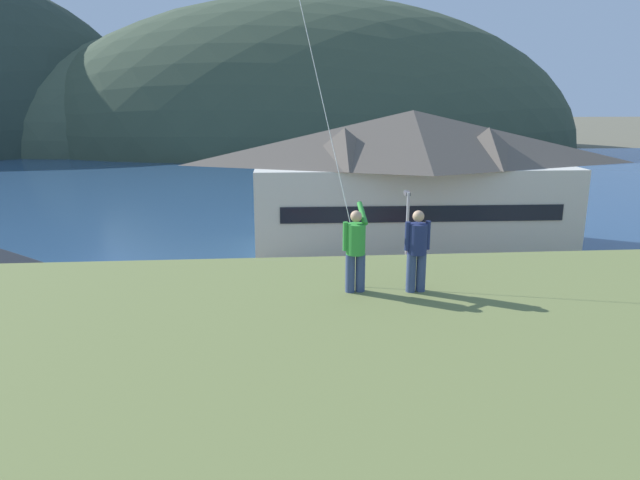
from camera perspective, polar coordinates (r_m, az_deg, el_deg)
ground_plane at (r=22.44m, az=2.61°, el=-15.52°), size 600.00×600.00×0.00m
parking_lot_pad at (r=26.85m, az=1.26°, el=-10.15°), size 40.00×20.00×0.10m
bay_water at (r=80.14m, az=-2.76°, el=6.24°), size 360.00×84.00×0.03m
far_hill_east_peak at (r=143.93m, az=-18.27°, el=9.09°), size 80.77×65.38×48.05m
far_hill_center_saddle at (r=130.13m, az=-1.28°, el=9.32°), size 122.41×66.10×64.41m
far_hill_far_shoulder at (r=138.47m, az=-0.26°, el=9.61°), size 93.44×73.52×66.11m
harbor_lodge at (r=42.44m, az=9.16°, el=6.31°), size 24.24×9.98×10.21m
storage_shed_near_lot at (r=30.04m, az=-29.58°, el=-4.62°), size 5.56×4.68×4.60m
storage_shed_waterside at (r=43.61m, az=0.78°, el=2.46°), size 6.60×5.49×4.31m
wharf_dock at (r=53.36m, az=-0.04°, el=2.57°), size 3.20×11.76×0.70m
moored_boat_wharfside at (r=52.03m, az=-3.67°, el=2.66°), size 2.73×6.73×2.16m
parked_car_mid_row_far at (r=27.63m, az=-18.42°, el=-7.91°), size 4.30×2.24×1.82m
parked_car_mid_row_center at (r=30.26m, az=15.34°, el=-5.73°), size 4.34×2.35×1.82m
parked_car_back_row_right at (r=31.25m, az=27.32°, el=-6.22°), size 4.27×2.20×1.82m
parked_car_front_row_silver at (r=23.15m, az=0.04°, el=-11.55°), size 4.27×2.20×1.82m
parked_car_mid_row_near at (r=22.86m, az=-16.08°, el=-12.50°), size 4.29×2.23×1.82m
parked_car_lone_by_shed at (r=26.99m, az=-6.93°, el=-7.78°), size 4.25×2.14×1.82m
parked_car_back_row_left at (r=26.76m, az=29.18°, el=-9.78°), size 4.35×2.37×1.82m
parking_light_pole at (r=31.65m, az=8.73°, el=0.34°), size 0.24×0.78×6.01m
person_kite_flyer at (r=11.75m, az=3.60°, el=-0.79°), size 0.52×0.68×1.86m
person_companion at (r=11.91m, az=9.75°, el=-0.85°), size 0.55×0.40×1.74m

